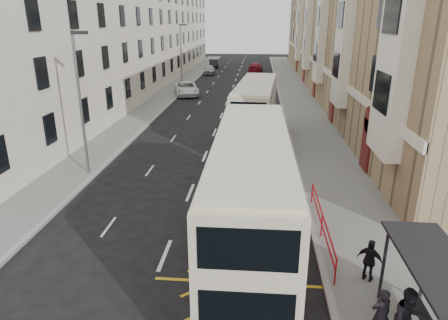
# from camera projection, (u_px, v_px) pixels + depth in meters

# --- Properties ---
(pavement_right) EXTENTS (4.00, 120.00, 0.15)m
(pavement_right) POSITION_uv_depth(u_px,v_px,m) (304.00, 112.00, 39.36)
(pavement_right) COLOR #61615D
(pavement_right) RESTS_ON ground
(pavement_left) EXTENTS (3.00, 120.00, 0.15)m
(pavement_left) POSITION_uv_depth(u_px,v_px,m) (150.00, 109.00, 40.62)
(pavement_left) COLOR #61615D
(pavement_left) RESTS_ON ground
(kerb_right) EXTENTS (0.25, 120.00, 0.15)m
(kerb_right) POSITION_uv_depth(u_px,v_px,m) (283.00, 111.00, 39.52)
(kerb_right) COLOR gray
(kerb_right) RESTS_ON ground
(kerb_left) EXTENTS (0.25, 120.00, 0.15)m
(kerb_left) POSITION_uv_depth(u_px,v_px,m) (164.00, 109.00, 40.49)
(kerb_left) COLOR gray
(kerb_left) RESTS_ON ground
(road_markings) EXTENTS (10.00, 110.00, 0.01)m
(road_markings) POSITION_uv_depth(u_px,v_px,m) (233.00, 87.00, 54.12)
(road_markings) COLOR silver
(road_markings) RESTS_ON ground
(terrace_right) EXTENTS (10.75, 79.00, 15.25)m
(terrace_right) POSITION_uv_depth(u_px,v_px,m) (350.00, 29.00, 50.75)
(terrace_right) COLOR tan
(terrace_right) RESTS_ON ground
(terrace_left) EXTENTS (9.18, 79.00, 13.25)m
(terrace_left) POSITION_uv_depth(u_px,v_px,m) (134.00, 36.00, 53.50)
(terrace_left) COLOR silver
(terrace_left) RESTS_ON ground
(bus_shelter) EXTENTS (1.65, 4.25, 2.70)m
(bus_shelter) POSITION_uv_depth(u_px,v_px,m) (445.00, 294.00, 10.10)
(bus_shelter) COLOR black
(bus_shelter) RESTS_ON pavement_right
(guard_railing) EXTENTS (0.06, 6.56, 1.01)m
(guard_railing) POSITION_uv_depth(u_px,v_px,m) (322.00, 221.00, 16.46)
(guard_railing) COLOR red
(guard_railing) RESTS_ON pavement_right
(street_lamp_near) EXTENTS (0.93, 0.18, 8.00)m
(street_lamp_near) POSITION_uv_depth(u_px,v_px,m) (81.00, 97.00, 22.10)
(street_lamp_near) COLOR slate
(street_lamp_near) RESTS_ON pavement_left
(street_lamp_far) EXTENTS (0.93, 0.18, 8.00)m
(street_lamp_far) POSITION_uv_depth(u_px,v_px,m) (181.00, 53.00, 50.27)
(street_lamp_far) COLOR slate
(street_lamp_far) RESTS_ON pavement_left
(double_decker_front) EXTENTS (2.82, 11.97, 4.76)m
(double_decker_front) POSITION_uv_depth(u_px,v_px,m) (251.00, 196.00, 15.00)
(double_decker_front) COLOR beige
(double_decker_front) RESTS_ON ground
(double_decker_rear) EXTENTS (3.37, 11.28, 4.44)m
(double_decker_rear) POSITION_uv_depth(u_px,v_px,m) (256.00, 112.00, 29.37)
(double_decker_rear) COLOR beige
(double_decker_rear) RESTS_ON ground
(pedestrian_near) EXTENTS (0.67, 0.53, 1.63)m
(pedestrian_near) POSITION_uv_depth(u_px,v_px,m) (381.00, 314.00, 11.10)
(pedestrian_near) COLOR black
(pedestrian_near) RESTS_ON pavement_right
(pedestrian_mid) EXTENTS (1.04, 0.87, 1.91)m
(pedestrian_mid) POSITION_uv_depth(u_px,v_px,m) (408.00, 320.00, 10.69)
(pedestrian_mid) COLOR black
(pedestrian_mid) RESTS_ON pavement_right
(pedestrian_far) EXTENTS (0.97, 0.82, 1.56)m
(pedestrian_far) POSITION_uv_depth(u_px,v_px,m) (370.00, 261.00, 13.63)
(pedestrian_far) COLOR black
(pedestrian_far) RESTS_ON pavement_right
(white_van) EXTENTS (3.99, 6.23, 1.60)m
(white_van) POSITION_uv_depth(u_px,v_px,m) (186.00, 89.00, 48.12)
(white_van) COLOR white
(white_van) RESTS_ON ground
(car_silver) EXTENTS (2.04, 4.57, 1.53)m
(car_silver) POSITION_uv_depth(u_px,v_px,m) (209.00, 70.00, 66.26)
(car_silver) COLOR #A0A2A7
(car_silver) RESTS_ON ground
(car_dark) EXTENTS (2.20, 4.69, 1.49)m
(car_dark) POSITION_uv_depth(u_px,v_px,m) (213.00, 64.00, 75.75)
(car_dark) COLOR black
(car_dark) RESTS_ON ground
(car_red) EXTENTS (2.62, 5.52, 1.56)m
(car_red) POSITION_uv_depth(u_px,v_px,m) (256.00, 67.00, 69.48)
(car_red) COLOR maroon
(car_red) RESTS_ON ground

